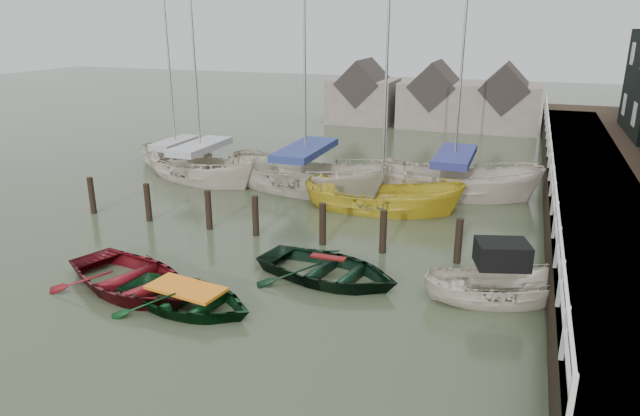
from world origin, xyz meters
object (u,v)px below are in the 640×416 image
at_px(sailboat_b, 306,188).
at_px(sailboat_c, 382,209).
at_px(rowboat_red, 132,290).
at_px(sailboat_d, 452,193).
at_px(rowboat_green, 188,307).
at_px(rowboat_dkgreen, 328,279).
at_px(sailboat_e, 177,167).
at_px(sailboat_a, 202,178).
at_px(motorboat, 497,297).

distance_m(sailboat_b, sailboat_c, 4.02).
bearing_deg(rowboat_red, sailboat_c, -6.58).
bearing_deg(sailboat_d, rowboat_green, 158.03).
bearing_deg(rowboat_dkgreen, sailboat_b, 36.37).
height_order(sailboat_c, sailboat_e, sailboat_c).
bearing_deg(sailboat_e, sailboat_c, -80.31).
distance_m(sailboat_a, sailboat_b, 5.07).
height_order(sailboat_b, sailboat_d, sailboat_d).
bearing_deg(rowboat_red, motorboat, -53.02).
height_order(rowboat_green, sailboat_e, sailboat_e).
height_order(sailboat_a, sailboat_d, sailboat_d).
xyz_separation_m(rowboat_green, sailboat_d, (4.99, 12.40, 0.06)).
relative_size(rowboat_green, rowboat_dkgreen, 0.90).
xyz_separation_m(rowboat_dkgreen, motorboat, (4.57, 0.29, 0.11)).
distance_m(rowboat_red, sailboat_b, 10.59).
xyz_separation_m(sailboat_d, sailboat_e, (-13.34, -0.19, 0.01)).
relative_size(rowboat_green, sailboat_d, 0.33).
relative_size(rowboat_green, sailboat_c, 0.37).
height_order(sailboat_b, sailboat_c, sailboat_b).
xyz_separation_m(motorboat, sailboat_b, (-8.42, 7.81, -0.06)).
xyz_separation_m(rowboat_green, rowboat_dkgreen, (2.82, 2.80, 0.00)).
height_order(motorboat, sailboat_c, sailboat_c).
distance_m(rowboat_red, sailboat_c, 10.18).
distance_m(rowboat_green, sailboat_b, 10.95).
relative_size(sailboat_b, sailboat_c, 1.10).
xyz_separation_m(sailboat_c, sailboat_d, (2.29, 2.99, 0.05)).
bearing_deg(motorboat, rowboat_green, 96.27).
distance_m(rowboat_red, sailboat_a, 11.26).
relative_size(motorboat, sailboat_a, 0.39).
bearing_deg(motorboat, sailboat_b, 30.72).
height_order(motorboat, sailboat_e, sailboat_e).
bearing_deg(sailboat_b, rowboat_green, -164.28).
bearing_deg(rowboat_green, sailboat_d, -14.13).
height_order(rowboat_green, sailboat_c, sailboat_c).
bearing_deg(sailboat_e, rowboat_red, -127.77).
distance_m(rowboat_green, sailboat_a, 12.42).
bearing_deg(sailboat_e, sailboat_a, -97.61).
xyz_separation_m(motorboat, sailboat_d, (-2.40, 9.31, -0.05)).
xyz_separation_m(rowboat_red, sailboat_d, (6.95, 12.05, 0.06)).
relative_size(rowboat_dkgreen, sailboat_b, 0.38).
bearing_deg(motorboat, rowboat_dkgreen, 77.26).
height_order(rowboat_dkgreen, motorboat, motorboat).
xyz_separation_m(motorboat, sailboat_e, (-15.73, 9.11, -0.05)).
height_order(rowboat_green, sailboat_a, sailboat_a).
bearing_deg(rowboat_green, rowboat_dkgreen, -37.45).
bearing_deg(sailboat_b, sailboat_e, 90.21).
bearing_deg(rowboat_dkgreen, sailboat_e, 60.85).
bearing_deg(rowboat_green, sailboat_c, -8.24).
bearing_deg(sailboat_c, sailboat_d, -40.83).
bearing_deg(sailboat_a, motorboat, -101.82).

